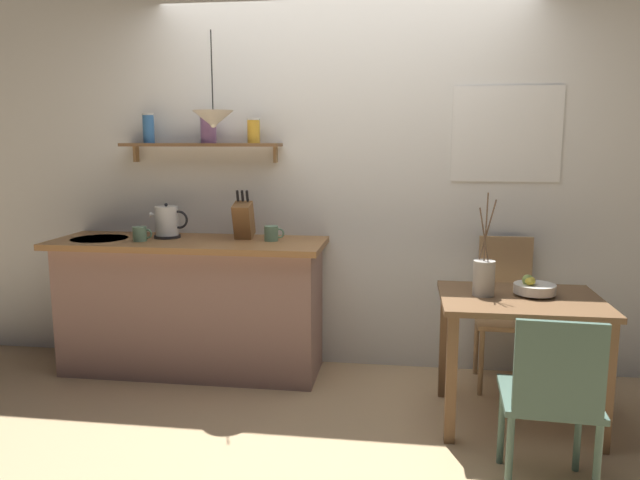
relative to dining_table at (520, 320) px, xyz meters
The scene contains 14 objects.
ground_plane 1.25m from the dining_table, behind, with size 14.00×14.00×0.00m, color tan.
back_wall 1.42m from the dining_table, 136.73° to the left, with size 6.80×0.11×2.70m.
kitchen_counter 2.14m from the dining_table, 166.65° to the left, with size 1.83×0.63×0.92m.
wall_shelf 2.35m from the dining_table, 161.76° to the left, with size 1.11×0.20×0.33m.
dining_table is the anchor object (origin of this frame).
dining_chair_near 0.76m from the dining_table, 89.35° to the right, with size 0.44×0.45×0.85m.
dining_chair_far 0.60m from the dining_table, 88.15° to the left, with size 0.40×0.42×0.95m.
fruit_bowl 0.20m from the dining_table, 34.88° to the left, with size 0.23×0.23×0.12m.
twig_vase 0.31m from the dining_table, behind, with size 0.12×0.12×0.57m.
electric_kettle 2.36m from the dining_table, 166.28° to the left, with size 0.27×0.18×0.24m.
knife_block 1.87m from the dining_table, 161.84° to the left, with size 0.12×0.19×0.33m.
coffee_mug_by_sink 2.43m from the dining_table, behind, with size 0.13×0.09×0.10m.
coffee_mug_spare 1.65m from the dining_table, 161.08° to the left, with size 0.13×0.09×0.10m.
pendant_lamp 2.23m from the dining_table, 166.32° to the left, with size 0.26×0.26×0.61m.
Camera 1 is at (0.43, -3.53, 1.58)m, focal length 33.93 mm.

